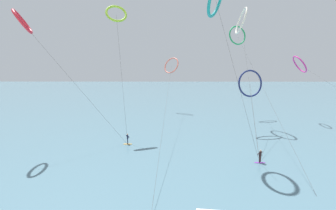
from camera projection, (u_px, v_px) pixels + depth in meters
name	position (u px, v px, depth m)	size (l,w,h in m)	color
sea_water	(170.00, 93.00, 114.05)	(400.00, 200.00, 0.08)	slate
surfer_violet	(260.00, 157.00, 28.42)	(1.40, 0.73, 1.70)	purple
surfer_amber	(128.00, 140.00, 35.49)	(1.40, 0.64, 1.70)	orange
kite_crimson	(23.00, 22.00, 31.21)	(15.35, 4.27, 19.75)	red
kite_emerald	(237.00, 35.00, 55.89)	(5.39, 40.03, 22.21)	#199351
kite_ivory	(241.00, 21.00, 46.01)	(4.17, 23.86, 23.94)	silver
kite_magenta	(300.00, 64.00, 50.17)	(3.24, 39.40, 14.62)	#CC288E
kite_lime	(116.00, 14.00, 38.90)	(4.74, 8.36, 22.67)	#8CC62D
kite_coral	(171.00, 66.00, 62.48)	(5.05, 50.87, 14.87)	#EA7260
kite_navy	(250.00, 83.00, 41.23)	(5.76, 15.44, 11.59)	navy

